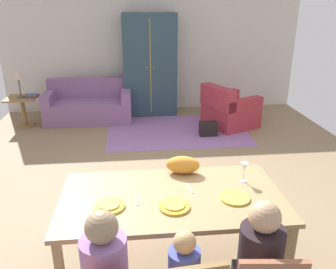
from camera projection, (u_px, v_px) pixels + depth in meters
ground_plane at (168, 175)px, 4.87m from camera, size 6.43×6.61×0.02m
back_wall at (152, 48)px, 7.49m from camera, size 6.43×0.10×2.70m
dining_table at (172, 202)px, 2.92m from camera, size 1.87×1.00×0.76m
plate_near_man at (109, 206)px, 2.73m from camera, size 0.25×0.25×0.02m
pizza_near_man at (109, 204)px, 2.73m from camera, size 0.17×0.17×0.01m
plate_near_child at (174, 206)px, 2.73m from camera, size 0.25×0.25×0.02m
pizza_near_child at (174, 205)px, 2.72m from camera, size 0.17×0.17×0.01m
plate_near_woman at (235, 198)px, 2.85m from camera, size 0.25×0.25×0.02m
wine_glass at (244, 168)px, 3.08m from camera, size 0.07×0.07×0.19m
fork at (139, 200)px, 2.82m from camera, size 0.03×0.15×0.01m
knife at (190, 188)px, 3.01m from camera, size 0.04×0.17×0.01m
cat at (183, 165)px, 3.25m from camera, size 0.34×0.21×0.17m
area_rug at (177, 131)px, 6.53m from camera, size 2.60×1.80×0.01m
couch at (89, 105)px, 7.06m from camera, size 1.71×0.86×0.82m
armchair at (229, 110)px, 6.68m from camera, size 1.14×1.13×0.82m
armoire at (150, 65)px, 7.23m from camera, size 1.10×0.59×2.10m
side_table at (23, 107)px, 6.67m from camera, size 0.56×0.56×0.58m
table_lamp at (18, 75)px, 6.45m from camera, size 0.26×0.26×0.54m
book_lower at (33, 96)px, 6.61m from camera, size 0.22×0.16×0.03m
book_upper at (31, 95)px, 6.59m from camera, size 0.22×0.16×0.03m
handbag at (208, 129)px, 6.26m from camera, size 0.32×0.16×0.26m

